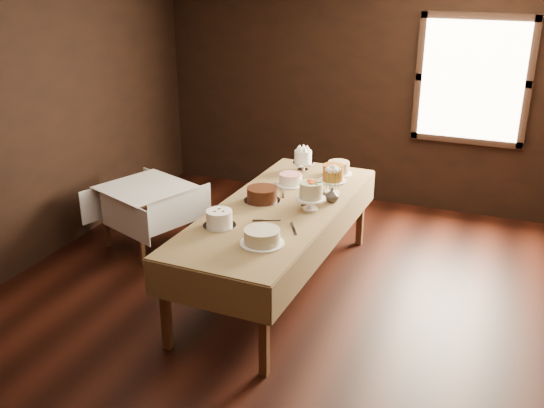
{
  "coord_description": "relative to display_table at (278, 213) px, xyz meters",
  "views": [
    {
      "loc": [
        1.83,
        -4.35,
        2.93
      ],
      "look_at": [
        0.0,
        0.2,
        0.95
      ],
      "focal_mm": 41.35,
      "sensor_mm": 36.0,
      "label": 1
    }
  ],
  "objects": [
    {
      "name": "cake_server_b",
      "position": [
        0.31,
        -0.44,
        0.06
      ],
      "size": [
        0.14,
        0.22,
        0.01
      ],
      "primitive_type": "cube",
      "rotation": [
        0.0,
        0.0,
        -1.07
      ],
      "color": "silver",
      "rests_on": "display_table"
    },
    {
      "name": "display_table",
      "position": [
        0.0,
        0.0,
        0.0
      ],
      "size": [
        1.12,
        2.68,
        0.82
      ],
      "rotation": [
        0.0,
        0.0,
        -0.03
      ],
      "color": "#442513",
      "rests_on": "ground"
    },
    {
      "name": "wall_left",
      "position": [
        -2.46,
        -0.45,
        0.64
      ],
      "size": [
        0.02,
        6.0,
        2.8
      ],
      "primitive_type": "cube",
      "color": "black",
      "rests_on": "ground"
    },
    {
      "name": "cake_cream",
      "position": [
        0.16,
        -0.75,
        0.12
      ],
      "size": [
        0.35,
        0.35,
        0.12
      ],
      "color": "white",
      "rests_on": "display_table"
    },
    {
      "name": "cake_swirl",
      "position": [
        -0.3,
        -0.57,
        0.13
      ],
      "size": [
        0.28,
        0.28,
        0.14
      ],
      "color": "silver",
      "rests_on": "display_table"
    },
    {
      "name": "cake_chocolate",
      "position": [
        -0.19,
        0.07,
        0.12
      ],
      "size": [
        0.38,
        0.38,
        0.13
      ],
      "color": "silver",
      "rests_on": "display_table"
    },
    {
      "name": "side_table",
      "position": [
        -1.61,
        0.34,
        -0.16
      ],
      "size": [
        1.05,
        1.05,
        0.68
      ],
      "rotation": [
        0.0,
        0.0,
        -0.37
      ],
      "color": "#442513",
      "rests_on": "ground"
    },
    {
      "name": "cake_server_c",
      "position": [
        -0.09,
        0.37,
        0.06
      ],
      "size": [
        0.11,
        0.23,
        0.01
      ],
      "primitive_type": "cube",
      "rotation": [
        0.0,
        0.0,
        1.93
      ],
      "color": "silver",
      "rests_on": "display_table"
    },
    {
      "name": "cake_lattice",
      "position": [
        -0.1,
        0.57,
        0.11
      ],
      "size": [
        0.31,
        0.31,
        0.1
      ],
      "color": "white",
      "rests_on": "display_table"
    },
    {
      "name": "cake_flowers",
      "position": [
        0.29,
        0.04,
        0.18
      ],
      "size": [
        0.28,
        0.28,
        0.27
      ],
      "color": "white",
      "rests_on": "display_table"
    },
    {
      "name": "flower_vase",
      "position": [
        0.41,
        0.3,
        0.12
      ],
      "size": [
        0.16,
        0.16,
        0.13
      ],
      "primitive_type": "imported",
      "rotation": [
        0.0,
        0.0,
        5.96
      ],
      "color": "#2D2823",
      "rests_on": "display_table"
    },
    {
      "name": "flower_bouquet",
      "position": [
        0.41,
        0.3,
        0.31
      ],
      "size": [
        0.14,
        0.14,
        0.2
      ],
      "primitive_type": null,
      "color": "white",
      "rests_on": "flower_vase"
    },
    {
      "name": "floor",
      "position": [
        0.04,
        -0.45,
        -0.76
      ],
      "size": [
        5.0,
        6.0,
        0.01
      ],
      "primitive_type": "cube",
      "color": "black",
      "rests_on": "ground"
    },
    {
      "name": "wall_back",
      "position": [
        0.04,
        2.55,
        0.64
      ],
      "size": [
        5.0,
        0.02,
        2.8
      ],
      "primitive_type": "cube",
      "color": "black",
      "rests_on": "ground"
    },
    {
      "name": "cake_speckled",
      "position": [
        0.24,
        1.07,
        0.12
      ],
      "size": [
        0.31,
        0.31,
        0.13
      ],
      "color": "white",
      "rests_on": "display_table"
    },
    {
      "name": "window",
      "position": [
        1.34,
        2.49,
        0.84
      ],
      "size": [
        1.1,
        0.05,
        1.3
      ],
      "primitive_type": "cube",
      "color": "#FFEABF",
      "rests_on": "wall_back"
    },
    {
      "name": "cake_meringue",
      "position": [
        -0.13,
        1.02,
        0.16
      ],
      "size": [
        0.23,
        0.23,
        0.23
      ],
      "color": "silver",
      "rests_on": "display_table"
    },
    {
      "name": "cake_caramel",
      "position": [
        0.35,
        0.51,
        0.19
      ],
      "size": [
        0.27,
        0.27,
        0.29
      ],
      "color": "white",
      "rests_on": "display_table"
    },
    {
      "name": "cake_server_a",
      "position": [
        0.06,
        -0.31,
        0.06
      ],
      "size": [
        0.23,
        0.12,
        0.01
      ],
      "primitive_type": "cube",
      "rotation": [
        0.0,
        0.0,
        0.41
      ],
      "color": "silver",
      "rests_on": "display_table"
    },
    {
      "name": "cake_server_e",
      "position": [
        -0.37,
        -0.28,
        0.06
      ],
      "size": [
        0.22,
        0.14,
        0.01
      ],
      "primitive_type": "cube",
      "rotation": [
        0.0,
        0.0,
        -0.5
      ],
      "color": "silver",
      "rests_on": "display_table"
    },
    {
      "name": "cake_server_d",
      "position": [
        0.26,
        0.25,
        0.06
      ],
      "size": [
        0.14,
        0.22,
        0.01
      ],
      "primitive_type": "cube",
      "rotation": [
        0.0,
        0.0,
        1.08
      ],
      "color": "silver",
      "rests_on": "display_table"
    }
  ]
}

